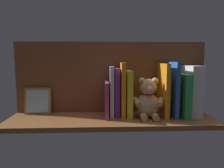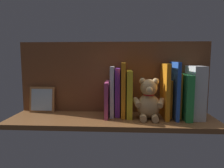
{
  "view_description": "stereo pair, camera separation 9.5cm",
  "coord_description": "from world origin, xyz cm",
  "px_view_note": "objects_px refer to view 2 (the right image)",
  "views": [
    {
      "loc": [
        4.13,
        94.32,
        27.74
      ],
      "look_at": [
        0.0,
        0.0,
        16.25
      ],
      "focal_mm": 32.36,
      "sensor_mm": 36.0,
      "label": 1
    },
    {
      "loc": [
        -5.37,
        94.26,
        27.74
      ],
      "look_at": [
        0.0,
        0.0,
        16.25
      ],
      "focal_mm": 32.36,
      "sensor_mm": 36.0,
      "label": 2
    }
  ],
  "objects_px": {
    "dictionary_thick_white": "(195,92)",
    "picture_frame_leaning": "(42,100)",
    "teddy_bear": "(149,101)",
    "book_0": "(185,96)"
  },
  "relations": [
    {
      "from": "book_0",
      "to": "picture_frame_leaning",
      "type": "distance_m",
      "value": 0.72
    },
    {
      "from": "teddy_bear",
      "to": "picture_frame_leaning",
      "type": "bearing_deg",
      "value": -6.38
    },
    {
      "from": "dictionary_thick_white",
      "to": "picture_frame_leaning",
      "type": "distance_m",
      "value": 0.77
    },
    {
      "from": "teddy_bear",
      "to": "book_0",
      "type": "bearing_deg",
      "value": -168.72
    },
    {
      "from": "teddy_bear",
      "to": "picture_frame_leaning",
      "type": "height_order",
      "value": "teddy_bear"
    },
    {
      "from": "dictionary_thick_white",
      "to": "book_0",
      "type": "xyz_separation_m",
      "value": [
        0.05,
        0.01,
        -0.02
      ]
    },
    {
      "from": "dictionary_thick_white",
      "to": "teddy_bear",
      "type": "distance_m",
      "value": 0.23
    },
    {
      "from": "book_0",
      "to": "teddy_bear",
      "type": "height_order",
      "value": "book_0"
    },
    {
      "from": "dictionary_thick_white",
      "to": "book_0",
      "type": "bearing_deg",
      "value": 10.73
    },
    {
      "from": "dictionary_thick_white",
      "to": "teddy_bear",
      "type": "relative_size",
      "value": 1.29
    }
  ]
}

